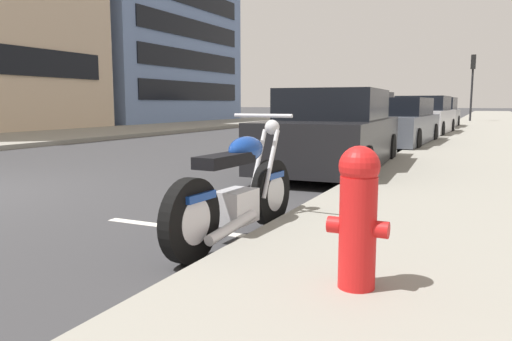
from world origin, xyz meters
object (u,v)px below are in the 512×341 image
(crossing_truck, at_px, (387,108))
(parked_car_mid_block, at_px, (334,133))
(parked_car_near_corner, at_px, (423,117))
(parked_car_across_street, at_px, (436,115))
(fire_hydrant, at_px, (358,214))
(traffic_signal_near_corner, at_px, (473,73))
(parked_car_far_down_curb, at_px, (396,123))
(parked_motorcycle, at_px, (238,193))

(crossing_truck, bearing_deg, parked_car_mid_block, 100.67)
(parked_car_near_corner, xyz_separation_m, crossing_truck, (15.63, 4.20, 0.22))
(parked_car_near_corner, height_order, crossing_truck, crossing_truck)
(parked_car_mid_block, bearing_deg, crossing_truck, 5.47)
(parked_car_mid_block, xyz_separation_m, parked_car_across_street, (16.15, -0.27, 0.00))
(fire_hydrant, bearing_deg, crossing_truck, 10.09)
(traffic_signal_near_corner, bearing_deg, fire_hydrant, -179.34)
(fire_hydrant, bearing_deg, parked_car_far_down_curb, 8.36)
(parked_car_mid_block, distance_m, fire_hydrant, 6.07)
(parked_motorcycle, bearing_deg, traffic_signal_near_corner, 1.56)
(parked_car_mid_block, xyz_separation_m, parked_car_near_corner, (10.88, -0.29, 0.01))
(parked_car_near_corner, height_order, traffic_signal_near_corner, traffic_signal_near_corner)
(parked_car_far_down_curb, relative_size, crossing_truck, 0.86)
(parked_car_far_down_curb, bearing_deg, traffic_signal_near_corner, -1.98)
(parked_car_across_street, bearing_deg, parked_car_near_corner, -178.16)
(parked_car_far_down_curb, height_order, crossing_truck, crossing_truck)
(parked_motorcycle, xyz_separation_m, fire_hydrant, (-1.04, -1.33, 0.15))
(parked_car_across_street, bearing_deg, parked_motorcycle, -177.67)
(parked_car_mid_block, relative_size, crossing_truck, 0.82)
(parked_car_mid_block, bearing_deg, parked_car_far_down_curb, -4.46)
(parked_motorcycle, distance_m, parked_car_far_down_curb, 10.44)
(parked_motorcycle, relative_size, fire_hydrant, 2.41)
(parked_car_near_corner, relative_size, parked_car_across_street, 0.96)
(parked_motorcycle, height_order, fire_hydrant, parked_motorcycle)
(fire_hydrant, bearing_deg, parked_car_near_corner, 5.31)
(parked_car_mid_block, height_order, traffic_signal_near_corner, traffic_signal_near_corner)
(parked_motorcycle, relative_size, parked_car_mid_block, 0.46)
(parked_car_far_down_curb, distance_m, fire_hydrant, 11.59)
(parked_car_near_corner, bearing_deg, parked_motorcycle, -176.41)
(fire_hydrant, height_order, traffic_signal_near_corner, traffic_signal_near_corner)
(parked_car_far_down_curb, distance_m, parked_car_near_corner, 5.20)
(crossing_truck, height_order, traffic_signal_near_corner, traffic_signal_near_corner)
(parked_car_near_corner, bearing_deg, parked_car_mid_block, -178.73)
(crossing_truck, xyz_separation_m, fire_hydrant, (-32.30, -5.75, -0.33))
(parked_car_near_corner, xyz_separation_m, fire_hydrant, (-16.67, -1.55, -0.12))
(parked_car_across_street, distance_m, fire_hydrant, 22.00)
(parked_car_near_corner, relative_size, traffic_signal_near_corner, 1.11)
(parked_car_near_corner, distance_m, parked_car_across_street, 5.27)
(parked_motorcycle, distance_m, traffic_signal_near_corner, 29.61)
(crossing_truck, bearing_deg, parked_car_across_street, 114.28)
(parked_motorcycle, bearing_deg, parked_car_far_down_curb, 5.41)
(crossing_truck, xyz_separation_m, traffic_signal_near_corner, (-1.77, -5.39, 2.11))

